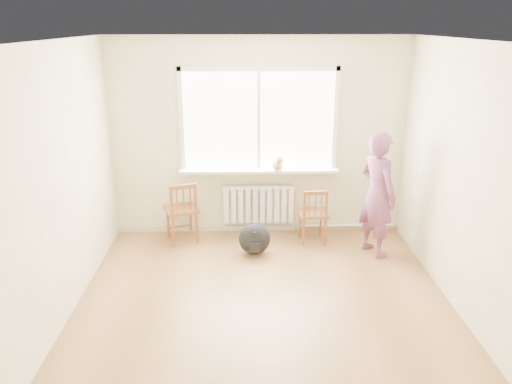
{
  "coord_description": "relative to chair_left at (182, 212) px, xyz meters",
  "views": [
    {
      "loc": [
        -0.2,
        -4.39,
        2.86
      ],
      "look_at": [
        -0.06,
        1.2,
        0.94
      ],
      "focal_mm": 35.0,
      "sensor_mm": 36.0,
      "label": 1
    }
  ],
  "objects": [
    {
      "name": "floor",
      "position": [
        1.04,
        -1.88,
        -0.43
      ],
      "size": [
        4.5,
        4.5,
        0.0
      ],
      "primitive_type": "plane",
      "color": "#9E6C41",
      "rests_on": "ground"
    },
    {
      "name": "baseboard",
      "position": [
        1.04,
        0.36,
        -0.39
      ],
      "size": [
        4.0,
        0.03,
        0.08
      ],
      "primitive_type": "cube",
      "color": "beige",
      "rests_on": "ground"
    },
    {
      "name": "radiator",
      "position": [
        1.04,
        0.28,
        0.01
      ],
      "size": [
        1.0,
        0.12,
        0.55
      ],
      "color": "white",
      "rests_on": "back_wall"
    },
    {
      "name": "window",
      "position": [
        1.04,
        0.35,
        1.23
      ],
      "size": [
        2.12,
        0.05,
        1.42
      ],
      "color": "white",
      "rests_on": "back_wall"
    },
    {
      "name": "person",
      "position": [
        2.51,
        -0.4,
        0.37
      ],
      "size": [
        0.6,
        0.69,
        1.6
      ],
      "primitive_type": "imported",
      "rotation": [
        0.0,
        0.0,
        2.04
      ],
      "color": "#B83D61",
      "rests_on": "floor"
    },
    {
      "name": "windowsill",
      "position": [
        1.04,
        0.26,
        0.5
      ],
      "size": [
        2.15,
        0.22,
        0.04
      ],
      "primitive_type": "cube",
      "color": "white",
      "rests_on": "back_wall"
    },
    {
      "name": "backpack",
      "position": [
        0.96,
        -0.39,
        -0.23
      ],
      "size": [
        0.46,
        0.38,
        0.41
      ],
      "primitive_type": "ellipsoid",
      "rotation": [
        0.0,
        0.0,
        0.2
      ],
      "color": "black",
      "rests_on": "floor"
    },
    {
      "name": "chair_right",
      "position": [
        1.76,
        -0.07,
        -0.04
      ],
      "size": [
        0.4,
        0.39,
        0.78
      ],
      "rotation": [
        0.0,
        0.0,
        3.2
      ],
      "color": "#9A572D",
      "rests_on": "floor"
    },
    {
      "name": "ceiling",
      "position": [
        1.04,
        -1.88,
        2.27
      ],
      "size": [
        4.5,
        4.5,
        0.0
      ],
      "primitive_type": "plane",
      "rotation": [
        3.14,
        0.0,
        0.0
      ],
      "color": "white",
      "rests_on": "back_wall"
    },
    {
      "name": "cat",
      "position": [
        1.29,
        0.18,
        0.62
      ],
      "size": [
        0.2,
        0.37,
        0.25
      ],
      "rotation": [
        0.0,
        0.0,
        0.19
      ],
      "color": "#D2B38F",
      "rests_on": "windowsill"
    },
    {
      "name": "back_wall",
      "position": [
        1.04,
        0.37,
        0.92
      ],
      "size": [
        4.0,
        0.01,
        2.7
      ],
      "primitive_type": "cube",
      "color": "beige",
      "rests_on": "ground"
    },
    {
      "name": "heating_pipe",
      "position": [
        2.29,
        0.31,
        -0.35
      ],
      "size": [
        1.4,
        0.04,
        0.04
      ],
      "primitive_type": "cylinder",
      "rotation": [
        0.0,
        1.57,
        0.0
      ],
      "color": "silver",
      "rests_on": "back_wall"
    },
    {
      "name": "chair_left",
      "position": [
        0.0,
        0.0,
        0.0
      ],
      "size": [
        0.54,
        0.52,
        0.85
      ],
      "rotation": [
        0.0,
        0.0,
        3.49
      ],
      "color": "#9A572D",
      "rests_on": "floor"
    }
  ]
}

